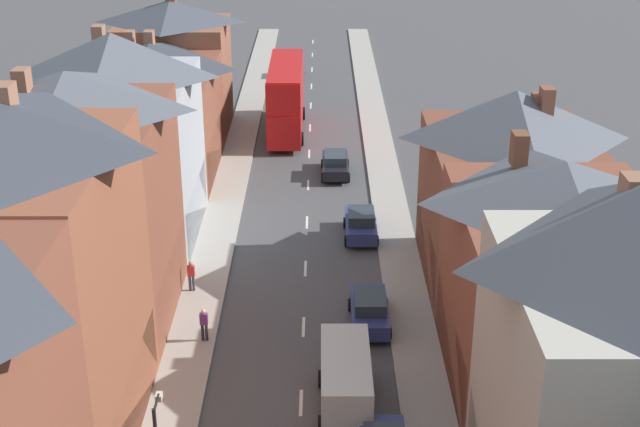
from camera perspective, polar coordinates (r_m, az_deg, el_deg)
name	(u,v)px	position (r m, az deg, el deg)	size (l,w,h in m)	color
pavement_left	(223,208)	(54.98, -6.24, 0.34)	(2.20, 104.00, 0.14)	#A8A399
pavement_right	(389,208)	(54.83, 4.42, 0.35)	(2.20, 104.00, 0.14)	#A8A399
centre_line_dashes	(305,222)	(52.86, -0.95, -0.57)	(0.14, 97.80, 0.01)	silver
terrace_row_left	(49,245)	(37.89, -16.93, -1.91)	(8.00, 69.46, 14.64)	brown
terrace_row_right	(633,419)	(28.86, 19.39, -12.33)	(8.00, 47.55, 12.89)	silver
double_decker_bus_lead	(284,97)	(67.83, -2.32, 7.47)	(2.74, 10.80, 5.30)	red
car_near_blue	(359,224)	(50.71, 2.52, -0.65)	(1.90, 4.07, 1.67)	navy
car_parked_left_a	(368,309)	(42.02, 3.09, -6.14)	(1.90, 4.23, 1.65)	navy
car_mid_black	(291,68)	(84.18, -1.89, 9.29)	(1.90, 4.08, 1.69)	#4C515B
car_far_grey	(334,164)	(59.77, 0.87, 3.20)	(1.90, 4.26, 1.61)	black
delivery_van	(344,380)	(36.15, 1.55, -10.61)	(2.20, 5.20, 2.41)	silver
pedestrian_far_left	(202,323)	(40.81, -7.53, -6.97)	(0.36, 0.22, 1.61)	#23232D
pedestrian_far_right	(190,275)	(45.07, -8.35, -3.89)	(0.36, 0.22, 1.61)	#3D4256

